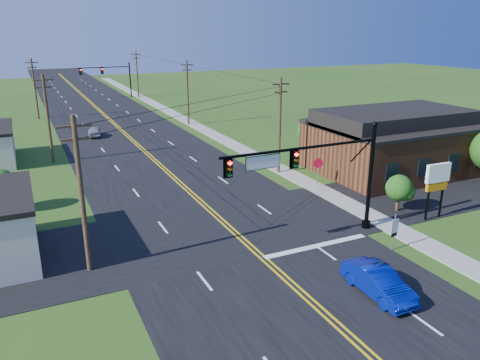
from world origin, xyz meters
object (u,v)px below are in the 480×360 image
signal_mast_main (315,171)px  blue_car (378,282)px  signal_mast_far (108,75)px  route_sign (394,229)px  stop_sign (318,166)px

signal_mast_main → blue_car: 8.17m
signal_mast_far → blue_car: bearing=-90.6°
signal_mast_far → route_sign: size_ratio=4.53×
blue_car → signal_mast_main: bearing=85.2°
blue_car → stop_sign: stop_sign is taller
stop_sign → route_sign: bearing=-85.9°
blue_car → route_sign: (4.39, 3.66, 0.67)m
blue_car → stop_sign: bearing=66.6°
blue_car → route_sign: size_ratio=1.85×
signal_mast_main → signal_mast_far: (0.10, 72.00, -0.20)m
signal_mast_main → signal_mast_far: same height
signal_mast_far → signal_mast_main: bearing=-90.1°
signal_mast_far → blue_car: (-0.78, -79.09, -3.81)m
signal_mast_main → signal_mast_far: size_ratio=1.03×
signal_mast_far → route_sign: bearing=-87.3°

